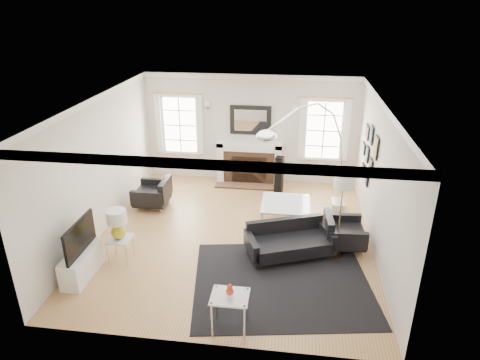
# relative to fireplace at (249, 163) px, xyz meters

# --- Properties ---
(floor) EXTENTS (6.00, 6.00, 0.00)m
(floor) POSITION_rel_fireplace_xyz_m (0.00, -2.79, -0.54)
(floor) COLOR #A37144
(floor) RESTS_ON ground
(back_wall) EXTENTS (5.50, 0.04, 2.80)m
(back_wall) POSITION_rel_fireplace_xyz_m (0.00, 0.21, 0.86)
(back_wall) COLOR beige
(back_wall) RESTS_ON floor
(front_wall) EXTENTS (5.50, 0.04, 2.80)m
(front_wall) POSITION_rel_fireplace_xyz_m (0.00, -5.79, 0.86)
(front_wall) COLOR beige
(front_wall) RESTS_ON floor
(left_wall) EXTENTS (0.04, 6.00, 2.80)m
(left_wall) POSITION_rel_fireplace_xyz_m (-2.75, -2.79, 0.86)
(left_wall) COLOR beige
(left_wall) RESTS_ON floor
(right_wall) EXTENTS (0.04, 6.00, 2.80)m
(right_wall) POSITION_rel_fireplace_xyz_m (2.75, -2.79, 0.86)
(right_wall) COLOR beige
(right_wall) RESTS_ON floor
(ceiling) EXTENTS (5.50, 6.00, 0.02)m
(ceiling) POSITION_rel_fireplace_xyz_m (0.00, -2.79, 2.26)
(ceiling) COLOR white
(ceiling) RESTS_ON back_wall
(crown_molding) EXTENTS (5.50, 6.00, 0.12)m
(crown_molding) POSITION_rel_fireplace_xyz_m (0.00, -2.79, 2.20)
(crown_molding) COLOR white
(crown_molding) RESTS_ON back_wall
(fireplace) EXTENTS (1.70, 0.69, 1.11)m
(fireplace) POSITION_rel_fireplace_xyz_m (0.00, 0.00, 0.00)
(fireplace) COLOR white
(fireplace) RESTS_ON floor
(mantel_mirror) EXTENTS (1.05, 0.07, 0.75)m
(mantel_mirror) POSITION_rel_fireplace_xyz_m (0.00, 0.16, 1.11)
(mantel_mirror) COLOR black
(mantel_mirror) RESTS_ON back_wall
(window_left) EXTENTS (1.24, 0.15, 1.62)m
(window_left) POSITION_rel_fireplace_xyz_m (-1.85, 0.16, 0.92)
(window_left) COLOR white
(window_left) RESTS_ON back_wall
(window_right) EXTENTS (1.24, 0.15, 1.62)m
(window_right) POSITION_rel_fireplace_xyz_m (1.85, 0.16, 0.92)
(window_right) COLOR white
(window_right) RESTS_ON back_wall
(gallery_wall) EXTENTS (0.04, 1.73, 1.29)m
(gallery_wall) POSITION_rel_fireplace_xyz_m (2.72, -1.50, 0.99)
(gallery_wall) COLOR black
(gallery_wall) RESTS_ON right_wall
(tv_unit) EXTENTS (0.35, 1.00, 1.09)m
(tv_unit) POSITION_rel_fireplace_xyz_m (-2.44, -4.49, -0.21)
(tv_unit) COLOR white
(tv_unit) RESTS_ON floor
(area_rug) EXTENTS (3.35, 2.94, 0.01)m
(area_rug) POSITION_rel_fireplace_xyz_m (1.04, -4.22, -0.54)
(area_rug) COLOR black
(area_rug) RESTS_ON floor
(sofa) EXTENTS (1.77, 1.26, 0.53)m
(sofa) POSITION_rel_fireplace_xyz_m (1.12, -3.32, -0.26)
(sofa) COLOR black
(sofa) RESTS_ON floor
(armchair_left) EXTENTS (0.77, 0.86, 0.57)m
(armchair_left) POSITION_rel_fireplace_xyz_m (-2.04, -1.70, -0.22)
(armchair_left) COLOR black
(armchair_left) RESTS_ON floor
(armchair_right) EXTENTS (0.81, 0.89, 0.57)m
(armchair_right) POSITION_rel_fireplace_xyz_m (2.14, -2.92, -0.23)
(armchair_right) COLOR black
(armchair_right) RESTS_ON floor
(coffee_table) EXTENTS (1.03, 1.03, 0.46)m
(coffee_table) POSITION_rel_fireplace_xyz_m (1.02, -2.04, -0.12)
(coffee_table) COLOR silver
(coffee_table) RESTS_ON floor
(side_table_left) EXTENTS (0.44, 0.44, 0.48)m
(side_table_left) POSITION_rel_fireplace_xyz_m (-1.96, -3.94, -0.16)
(side_table_left) COLOR silver
(side_table_left) RESTS_ON floor
(nesting_table) EXTENTS (0.55, 0.46, 0.60)m
(nesting_table) POSITION_rel_fireplace_xyz_m (0.33, -5.44, -0.06)
(nesting_table) COLOR silver
(nesting_table) RESTS_ON floor
(gourd_lamp) EXTENTS (0.36, 0.36, 0.57)m
(gourd_lamp) POSITION_rel_fireplace_xyz_m (-1.96, -3.94, 0.26)
(gourd_lamp) COLOR gold
(gourd_lamp) RESTS_ON side_table_left
(orange_vase) EXTENTS (0.11, 0.11, 0.18)m
(orange_vase) POSITION_rel_fireplace_xyz_m (0.33, -5.44, 0.16)
(orange_vase) COLOR #B32A17
(orange_vase) RESTS_ON nesting_table
(arc_floor_lamp) EXTENTS (1.92, 1.78, 2.72)m
(arc_floor_lamp) POSITION_rel_fireplace_xyz_m (1.40, -2.02, 0.93)
(arc_floor_lamp) COLOR silver
(arc_floor_lamp) RESTS_ON floor
(stick_floor_lamp) EXTENTS (0.35, 0.35, 1.71)m
(stick_floor_lamp) POSITION_rel_fireplace_xyz_m (2.03, -3.25, 0.94)
(stick_floor_lamp) COLOR #B57F3E
(stick_floor_lamp) RESTS_ON floor
(speaker_tower) EXTENTS (0.23, 0.23, 0.95)m
(speaker_tower) POSITION_rel_fireplace_xyz_m (0.80, -0.52, -0.07)
(speaker_tower) COLOR black
(speaker_tower) RESTS_ON floor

